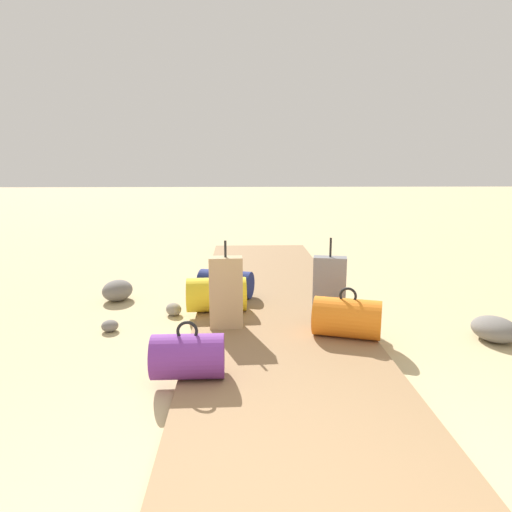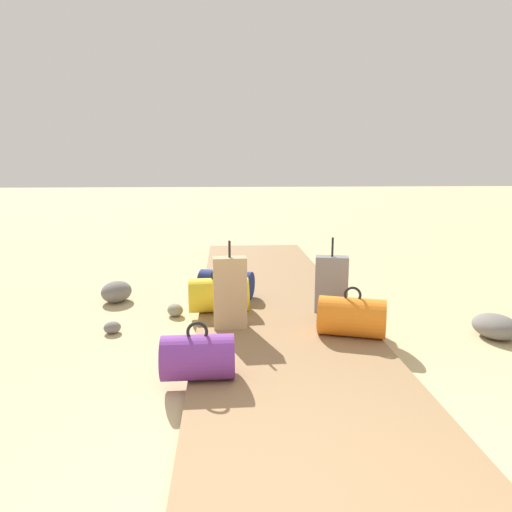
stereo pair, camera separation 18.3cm
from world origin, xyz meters
name	(u,v)px [view 1 (the left image)]	position (x,y,z in m)	size (l,w,h in m)	color
ground_plane	(279,330)	(0.00, 3.07, 0.00)	(60.00, 60.00, 0.00)	tan
boardwalk	(273,304)	(0.00, 3.83, 0.04)	(1.74, 7.66, 0.08)	olive
duffel_bag_orange	(347,318)	(0.61, 2.65, 0.27)	(0.70, 0.54, 0.48)	orange
suitcase_tan	(226,292)	(-0.53, 2.96, 0.44)	(0.33, 0.18, 0.87)	tan
suitcase_grey	(329,285)	(0.58, 3.40, 0.39)	(0.38, 0.23, 0.83)	slate
duffel_bag_purple	(188,356)	(-0.79, 1.84, 0.25)	(0.55, 0.35, 0.45)	#6B2D84
duffel_bag_navy	(226,283)	(-0.57, 4.03, 0.25)	(0.71, 0.51, 0.44)	navy
duffel_bag_yellow	(216,294)	(-0.66, 3.47, 0.27)	(0.67, 0.41, 0.49)	gold
rock_right_far	(495,329)	(2.06, 2.70, 0.12)	(0.39, 0.47, 0.23)	slate
rock_left_mid	(110,326)	(-1.73, 3.08, 0.06)	(0.17, 0.17, 0.12)	slate
rock_left_far	(174,309)	(-1.15, 3.58, 0.07)	(0.21, 0.17, 0.14)	gray
rock_left_near	(117,290)	(-1.93, 4.19, 0.13)	(0.43, 0.35, 0.26)	slate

